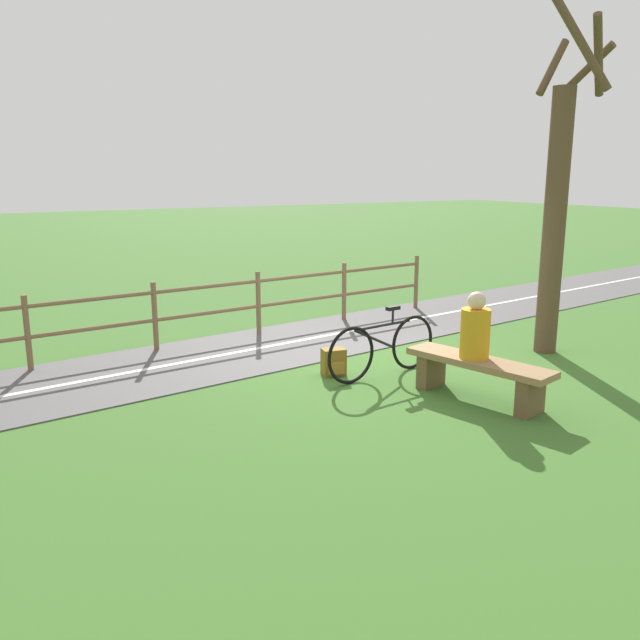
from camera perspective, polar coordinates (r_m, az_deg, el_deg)
ground_plane at (r=9.82m, az=4.29°, el=-3.10°), size 80.00×80.00×0.00m
paved_path at (r=9.09m, az=-20.27°, el=-5.13°), size 6.54×36.02×0.02m
path_centre_line at (r=9.09m, az=-20.27°, el=-5.07°), size 3.87×31.79×0.00m
bench at (r=8.07m, az=13.55°, el=-4.36°), size 1.89×0.85×0.51m
person_seated at (r=7.98m, az=13.31°, el=-0.82°), size 0.42×0.42×0.80m
bicycle at (r=8.77m, az=5.48°, el=-2.36°), size 0.25×1.84×0.93m
backpack at (r=8.83m, az=1.20°, el=-3.68°), size 0.30×0.34×0.36m
tree_mid_field at (r=10.25m, az=19.88°, el=9.42°), size 1.13×1.26×4.98m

